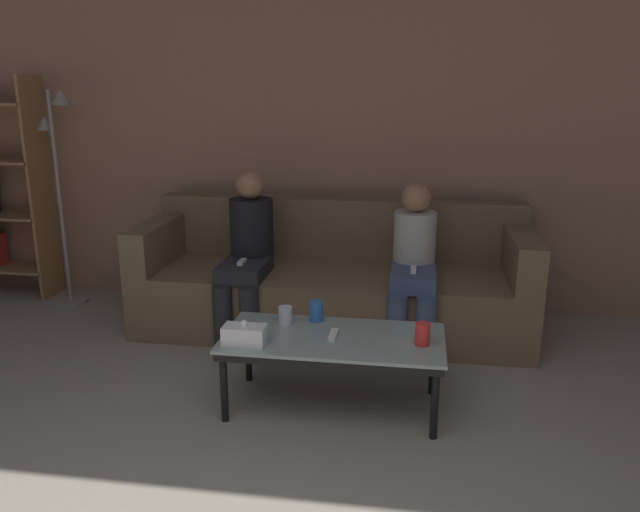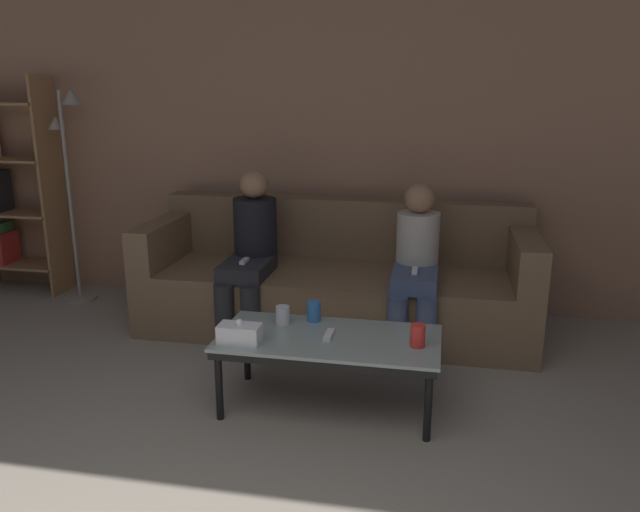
{
  "view_description": "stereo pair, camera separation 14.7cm",
  "coord_description": "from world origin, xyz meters",
  "views": [
    {
      "loc": [
        0.57,
        -1.15,
        1.71
      ],
      "look_at": [
        0.0,
        2.5,
        0.7
      ],
      "focal_mm": 35.0,
      "sensor_mm": 36.0,
      "label": 1
    },
    {
      "loc": [
        0.72,
        -1.13,
        1.71
      ],
      "look_at": [
        0.0,
        2.5,
        0.7
      ],
      "focal_mm": 35.0,
      "sensor_mm": 36.0,
      "label": 2
    }
  ],
  "objects": [
    {
      "name": "wall_back",
      "position": [
        0.0,
        3.67,
        1.3
      ],
      "size": [
        12.0,
        0.06,
        2.6
      ],
      "color": "#9E755B",
      "rests_on": "ground_plane"
    },
    {
      "name": "couch",
      "position": [
        0.0,
        3.13,
        0.32
      ],
      "size": [
        2.75,
        0.95,
        0.89
      ],
      "color": "brown",
      "rests_on": "ground_plane"
    },
    {
      "name": "coffee_table",
      "position": [
        0.16,
        1.92,
        0.37
      ],
      "size": [
        1.18,
        0.58,
        0.42
      ],
      "color": "#8C9E99",
      "rests_on": "ground_plane"
    },
    {
      "name": "cup_near_left",
      "position": [
        0.63,
        1.89,
        0.47
      ],
      "size": [
        0.08,
        0.08,
        0.12
      ],
      "color": "red",
      "rests_on": "coffee_table"
    },
    {
      "name": "cup_near_right",
      "position": [
        -0.13,
        2.06,
        0.47
      ],
      "size": [
        0.08,
        0.08,
        0.1
      ],
      "color": "silver",
      "rests_on": "coffee_table"
    },
    {
      "name": "cup_far_center",
      "position": [
        0.03,
        2.14,
        0.47
      ],
      "size": [
        0.08,
        0.08,
        0.12
      ],
      "color": "#3372BF",
      "rests_on": "coffee_table"
    },
    {
      "name": "tissue_box",
      "position": [
        -0.28,
        1.75,
        0.47
      ],
      "size": [
        0.22,
        0.12,
        0.13
      ],
      "color": "white",
      "rests_on": "coffee_table"
    },
    {
      "name": "game_remote",
      "position": [
        0.16,
        1.92,
        0.43
      ],
      "size": [
        0.04,
        0.15,
        0.02
      ],
      "color": "white",
      "rests_on": "coffee_table"
    },
    {
      "name": "bookshelf",
      "position": [
        -2.89,
        3.44,
        0.84
      ],
      "size": [
        0.76,
        0.32,
        1.8
      ],
      "color": "#9E754C",
      "rests_on": "ground_plane"
    },
    {
      "name": "standing_lamp",
      "position": [
        -2.17,
        3.3,
        1.04
      ],
      "size": [
        0.31,
        0.26,
        1.69
      ],
      "color": "gray",
      "rests_on": "ground_plane"
    },
    {
      "name": "seated_person_left_end",
      "position": [
        -0.57,
        2.9,
        0.61
      ],
      "size": [
        0.31,
        0.67,
        1.15
      ],
      "color": "#28282D",
      "rests_on": "ground_plane"
    },
    {
      "name": "seated_person_mid_left",
      "position": [
        0.57,
        2.88,
        0.58
      ],
      "size": [
        0.31,
        0.67,
        1.09
      ],
      "color": "#47567A",
      "rests_on": "ground_plane"
    }
  ]
}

